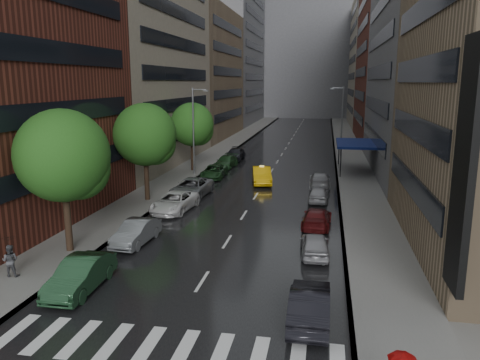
% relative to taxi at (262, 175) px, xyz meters
% --- Properties ---
extents(ground, '(220.00, 220.00, 0.00)m').
position_rel_taxi_xyz_m(ground, '(0.19, -27.19, -0.81)').
color(ground, gray).
rests_on(ground, ground).
extents(road, '(14.00, 140.00, 0.01)m').
position_rel_taxi_xyz_m(road, '(0.19, 22.81, -0.81)').
color(road, black).
rests_on(road, ground).
extents(sidewalk_left, '(4.00, 140.00, 0.15)m').
position_rel_taxi_xyz_m(sidewalk_left, '(-8.81, 22.81, -0.74)').
color(sidewalk_left, gray).
rests_on(sidewalk_left, ground).
extents(sidewalk_right, '(4.00, 140.00, 0.15)m').
position_rel_taxi_xyz_m(sidewalk_right, '(9.19, 22.81, -0.74)').
color(sidewalk_right, gray).
rests_on(sidewalk_right, ground).
extents(crosswalk, '(13.15, 2.80, 0.01)m').
position_rel_taxi_xyz_m(crosswalk, '(0.39, -29.19, -0.80)').
color(crosswalk, silver).
rests_on(crosswalk, ground).
extents(buildings_left, '(8.00, 108.00, 38.00)m').
position_rel_taxi_xyz_m(buildings_left, '(-14.81, 31.60, 15.17)').
color(buildings_left, maroon).
rests_on(buildings_left, ground).
extents(buildings_right, '(8.05, 109.10, 36.00)m').
position_rel_taxi_xyz_m(buildings_right, '(15.19, 29.51, 14.22)').
color(buildings_right, '#937A5B').
rests_on(buildings_right, ground).
extents(building_far, '(40.00, 14.00, 32.00)m').
position_rel_taxi_xyz_m(building_far, '(0.19, 90.81, 15.19)').
color(building_far, slate).
rests_on(building_far, ground).
extents(tree_near, '(5.22, 5.22, 8.32)m').
position_rel_taxi_xyz_m(tree_near, '(-8.41, -20.66, 4.88)').
color(tree_near, '#382619').
rests_on(tree_near, ground).
extents(tree_mid, '(5.08, 5.08, 8.09)m').
position_rel_taxi_xyz_m(tree_mid, '(-8.41, -8.52, 4.72)').
color(tree_mid, '#382619').
rests_on(tree_mid, ground).
extents(tree_far, '(4.74, 4.74, 7.55)m').
position_rel_taxi_xyz_m(tree_far, '(-8.41, 5.08, 4.35)').
color(tree_far, '#382619').
rests_on(tree_far, ground).
extents(taxi, '(2.65, 5.18, 1.63)m').
position_rel_taxi_xyz_m(taxi, '(0.00, 0.00, 0.00)').
color(taxi, '#DEA40B').
rests_on(taxi, ground).
extents(parked_cars_left, '(2.96, 43.32, 1.57)m').
position_rel_taxi_xyz_m(parked_cars_left, '(-5.21, -4.95, -0.08)').
color(parked_cars_left, '#1C3F24').
rests_on(parked_cars_left, ground).
extents(parked_cars_right, '(2.10, 30.55, 1.53)m').
position_rel_taxi_xyz_m(parked_cars_right, '(5.59, -12.65, -0.12)').
color(parked_cars_right, black).
rests_on(parked_cars_right, ground).
extents(ped_black_umbrella, '(0.96, 0.98, 2.09)m').
position_rel_taxi_xyz_m(ped_black_umbrella, '(-9.33, -24.61, 0.57)').
color(ped_black_umbrella, '#49494E').
rests_on(ped_black_umbrella, sidewalk_left).
extents(street_lamp_left, '(1.74, 0.22, 9.00)m').
position_rel_taxi_xyz_m(street_lamp_left, '(-7.53, 2.81, 4.08)').
color(street_lamp_left, gray).
rests_on(street_lamp_left, sidewalk_left).
extents(street_lamp_right, '(1.74, 0.22, 9.00)m').
position_rel_taxi_xyz_m(street_lamp_right, '(7.91, 17.81, 4.08)').
color(street_lamp_right, gray).
rests_on(street_lamp_right, sidewalk_right).
extents(awning, '(4.00, 8.00, 3.12)m').
position_rel_taxi_xyz_m(awning, '(9.18, 7.81, 2.32)').
color(awning, navy).
rests_on(awning, sidewalk_right).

